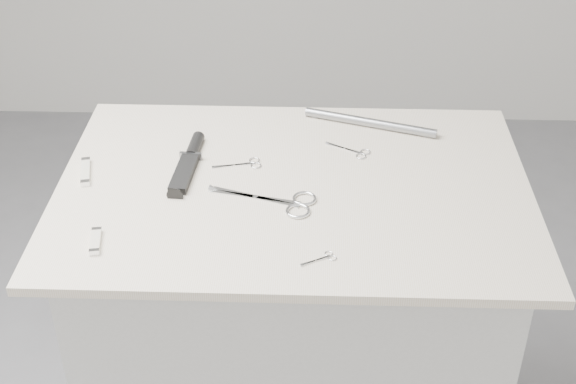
{
  "coord_description": "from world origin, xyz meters",
  "views": [
    {
      "loc": [
        0.04,
        -1.41,
        1.85
      ],
      "look_at": [
        -0.01,
        -0.03,
        0.92
      ],
      "focal_mm": 50.0,
      "sensor_mm": 36.0,
      "label": 1
    }
  ],
  "objects_px": {
    "embroidery_scissors_a": "(245,164)",
    "pocket_knife_a": "(86,171)",
    "large_shears": "(285,202)",
    "embroidery_scissors_b": "(354,152)",
    "pocket_knife_b": "(96,241)",
    "metal_rail": "(370,123)",
    "plinth": "(293,345)",
    "tiny_scissors": "(322,259)",
    "sheathed_knife": "(189,161)"
  },
  "relations": [
    {
      "from": "tiny_scissors",
      "to": "metal_rail",
      "type": "bearing_deg",
      "value": 48.58
    },
    {
      "from": "embroidery_scissors_b",
      "to": "pocket_knife_a",
      "type": "distance_m",
      "value": 0.59
    },
    {
      "from": "sheathed_knife",
      "to": "metal_rail",
      "type": "xyz_separation_m",
      "value": [
        0.41,
        0.18,
        0.0
      ]
    },
    {
      "from": "plinth",
      "to": "metal_rail",
      "type": "xyz_separation_m",
      "value": [
        0.17,
        0.26,
        0.48
      ]
    },
    {
      "from": "pocket_knife_b",
      "to": "embroidery_scissors_a",
      "type": "bearing_deg",
      "value": -50.91
    },
    {
      "from": "plinth",
      "to": "embroidery_scissors_a",
      "type": "bearing_deg",
      "value": 144.61
    },
    {
      "from": "embroidery_scissors_b",
      "to": "metal_rail",
      "type": "xyz_separation_m",
      "value": [
        0.04,
        0.12,
        0.01
      ]
    },
    {
      "from": "large_shears",
      "to": "embroidery_scissors_a",
      "type": "height_order",
      "value": "large_shears"
    },
    {
      "from": "plinth",
      "to": "pocket_knife_b",
      "type": "height_order",
      "value": "pocket_knife_b"
    },
    {
      "from": "tiny_scissors",
      "to": "sheathed_knife",
      "type": "bearing_deg",
      "value": 103.19
    },
    {
      "from": "metal_rail",
      "to": "plinth",
      "type": "bearing_deg",
      "value": -123.78
    },
    {
      "from": "embroidery_scissors_a",
      "to": "sheathed_knife",
      "type": "bearing_deg",
      "value": 167.2
    },
    {
      "from": "tiny_scissors",
      "to": "sheathed_knife",
      "type": "height_order",
      "value": "sheathed_knife"
    },
    {
      "from": "pocket_knife_a",
      "to": "metal_rail",
      "type": "distance_m",
      "value": 0.66
    },
    {
      "from": "large_shears",
      "to": "embroidery_scissors_b",
      "type": "bearing_deg",
      "value": 69.79
    },
    {
      "from": "embroidery_scissors_a",
      "to": "large_shears",
      "type": "bearing_deg",
      "value": -70.77
    },
    {
      "from": "tiny_scissors",
      "to": "pocket_knife_a",
      "type": "height_order",
      "value": "pocket_knife_a"
    },
    {
      "from": "embroidery_scissors_a",
      "to": "metal_rail",
      "type": "bearing_deg",
      "value": 19.62
    },
    {
      "from": "pocket_knife_a",
      "to": "pocket_knife_b",
      "type": "height_order",
      "value": "pocket_knife_a"
    },
    {
      "from": "embroidery_scissors_b",
      "to": "metal_rail",
      "type": "height_order",
      "value": "metal_rail"
    },
    {
      "from": "sheathed_knife",
      "to": "plinth",
      "type": "bearing_deg",
      "value": -104.04
    },
    {
      "from": "embroidery_scissors_a",
      "to": "pocket_knife_b",
      "type": "height_order",
      "value": "pocket_knife_b"
    },
    {
      "from": "plinth",
      "to": "tiny_scissors",
      "type": "bearing_deg",
      "value": -76.3
    },
    {
      "from": "sheathed_knife",
      "to": "pocket_knife_a",
      "type": "relative_size",
      "value": 2.18
    },
    {
      "from": "tiny_scissors",
      "to": "pocket_knife_b",
      "type": "relative_size",
      "value": 0.88
    },
    {
      "from": "embroidery_scissors_b",
      "to": "pocket_knife_b",
      "type": "distance_m",
      "value": 0.62
    },
    {
      "from": "sheathed_knife",
      "to": "pocket_knife_b",
      "type": "xyz_separation_m",
      "value": [
        -0.14,
        -0.29,
        -0.0
      ]
    },
    {
      "from": "embroidery_scissors_a",
      "to": "pocket_knife_a",
      "type": "distance_m",
      "value": 0.34
    },
    {
      "from": "embroidery_scissors_b",
      "to": "pocket_knife_a",
      "type": "height_order",
      "value": "pocket_knife_a"
    },
    {
      "from": "plinth",
      "to": "sheathed_knife",
      "type": "relative_size",
      "value": 3.88
    },
    {
      "from": "metal_rail",
      "to": "tiny_scissors",
      "type": "bearing_deg",
      "value": -102.54
    },
    {
      "from": "plinth",
      "to": "sheathed_knife",
      "type": "distance_m",
      "value": 0.54
    },
    {
      "from": "tiny_scissors",
      "to": "embroidery_scissors_b",
      "type": "bearing_deg",
      "value": 50.54
    },
    {
      "from": "tiny_scissors",
      "to": "pocket_knife_a",
      "type": "xyz_separation_m",
      "value": [
        -0.51,
        0.28,
        0.01
      ]
    },
    {
      "from": "large_shears",
      "to": "embroidery_scissors_b",
      "type": "distance_m",
      "value": 0.26
    },
    {
      "from": "embroidery_scissors_b",
      "to": "pocket_knife_b",
      "type": "bearing_deg",
      "value": -115.45
    },
    {
      "from": "plinth",
      "to": "large_shears",
      "type": "relative_size",
      "value": 4.01
    },
    {
      "from": "embroidery_scissors_a",
      "to": "pocket_knife_b",
      "type": "bearing_deg",
      "value": -144.91
    },
    {
      "from": "plinth",
      "to": "metal_rail",
      "type": "height_order",
      "value": "metal_rail"
    },
    {
      "from": "tiny_scissors",
      "to": "sheathed_knife",
      "type": "distance_m",
      "value": 0.44
    },
    {
      "from": "embroidery_scissors_a",
      "to": "pocket_knife_a",
      "type": "relative_size",
      "value": 1.02
    },
    {
      "from": "pocket_knife_a",
      "to": "pocket_knife_b",
      "type": "distance_m",
      "value": 0.26
    },
    {
      "from": "large_shears",
      "to": "embroidery_scissors_a",
      "type": "relative_size",
      "value": 2.08
    },
    {
      "from": "metal_rail",
      "to": "large_shears",
      "type": "bearing_deg",
      "value": -120.11
    },
    {
      "from": "plinth",
      "to": "sheathed_knife",
      "type": "bearing_deg",
      "value": 161.77
    },
    {
      "from": "embroidery_scissors_a",
      "to": "embroidery_scissors_b",
      "type": "distance_m",
      "value": 0.25
    },
    {
      "from": "plinth",
      "to": "pocket_knife_a",
      "type": "relative_size",
      "value": 8.47
    },
    {
      "from": "plinth",
      "to": "embroidery_scissors_a",
      "type": "relative_size",
      "value": 8.34
    },
    {
      "from": "plinth",
      "to": "large_shears",
      "type": "distance_m",
      "value": 0.48
    },
    {
      "from": "embroidery_scissors_a",
      "to": "metal_rail",
      "type": "height_order",
      "value": "metal_rail"
    }
  ]
}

